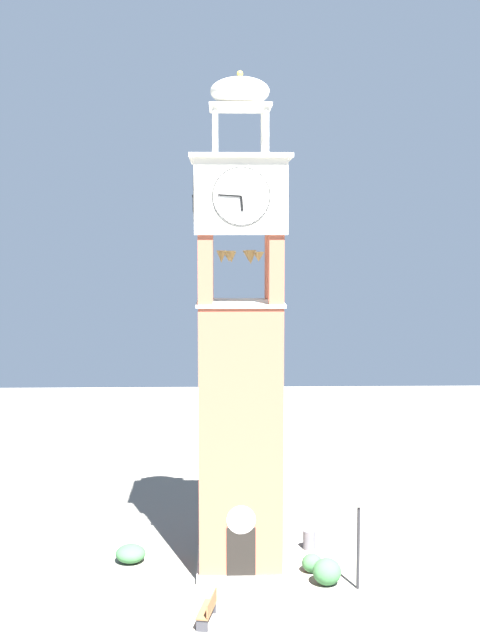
# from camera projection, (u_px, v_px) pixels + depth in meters

# --- Properties ---
(ground) EXTENTS (80.00, 80.00, 0.00)m
(ground) POSITION_uv_depth(u_px,v_px,m) (240.00, 568.00, 34.45)
(ground) COLOR gray
(clock_tower) EXTENTS (3.80, 3.80, 19.49)m
(clock_tower) POSITION_uv_depth(u_px,v_px,m) (240.00, 368.00, 33.61)
(clock_tower) COLOR #9E4C38
(clock_tower) RESTS_ON ground
(park_bench) EXTENTS (0.74, 1.65, 0.95)m
(park_bench) POSITION_uv_depth(u_px,v_px,m) (208.00, 609.00, 29.65)
(park_bench) COLOR brown
(park_bench) RESTS_ON ground
(lamp_post) EXTENTS (0.36, 0.36, 3.52)m
(lamp_post) POSITION_uv_depth(u_px,v_px,m) (359.00, 525.00, 32.23)
(lamp_post) COLOR black
(lamp_post) RESTS_ON ground
(trash_bin) EXTENTS (0.52, 0.52, 0.80)m
(trash_bin) POSITION_uv_depth(u_px,v_px,m) (309.00, 540.00, 36.48)
(trash_bin) COLOR #4C4C51
(trash_bin) RESTS_ON ground
(shrub_near_entry) EXTENTS (0.81, 0.81, 0.73)m
(shrub_near_entry) POSITION_uv_depth(u_px,v_px,m) (312.00, 563.00, 34.03)
(shrub_near_entry) COLOR #336638
(shrub_near_entry) RESTS_ON ground
(shrub_left_of_tower) EXTENTS (1.22, 1.22, 0.72)m
(shrub_left_of_tower) POSITION_uv_depth(u_px,v_px,m) (131.00, 554.00, 35.04)
(shrub_left_of_tower) COLOR #336638
(shrub_left_of_tower) RESTS_ON ground
(shrub_behind_bench) EXTENTS (1.09, 1.09, 1.02)m
(shrub_behind_bench) POSITION_uv_depth(u_px,v_px,m) (327.00, 572.00, 32.80)
(shrub_behind_bench) COLOR #336638
(shrub_behind_bench) RESTS_ON ground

